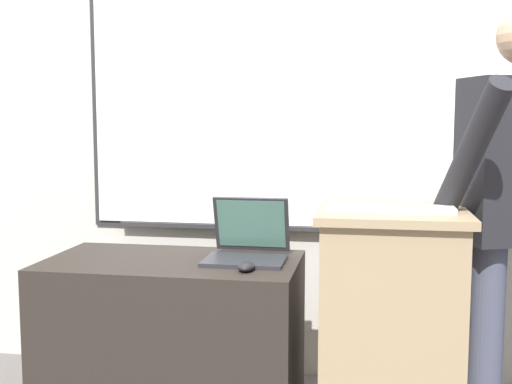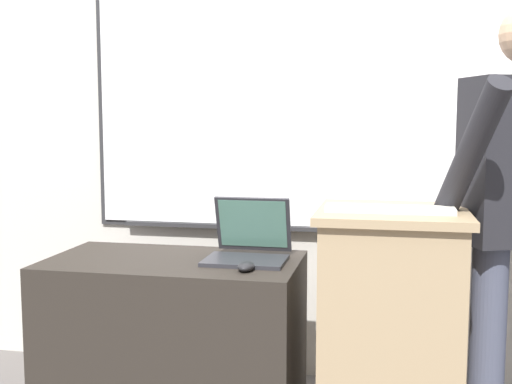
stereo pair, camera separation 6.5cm
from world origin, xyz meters
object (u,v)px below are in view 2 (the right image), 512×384
object	(u,v)px
lectern_podium	(390,336)
computer_mouse_by_laptop	(246,266)
laptop	(249,242)
side_desk	(175,345)
wireless_keyboard	(389,209)

from	to	relation	value
lectern_podium	computer_mouse_by_laptop	xyz separation A→B (m)	(-0.52, -0.07, 0.25)
lectern_podium	computer_mouse_by_laptop	distance (m)	0.58
lectern_podium	laptop	size ratio (longest dim) A/B	2.99
side_desk	lectern_podium	bearing A→B (deg)	-4.69
lectern_podium	laptop	distance (m)	0.64
side_desk	laptop	size ratio (longest dim) A/B	3.20
wireless_keyboard	computer_mouse_by_laptop	xyz separation A→B (m)	(-0.51, -0.00, -0.22)
lectern_podium	computer_mouse_by_laptop	world-z (taller)	lectern_podium
lectern_podium	side_desk	world-z (taller)	lectern_podium
lectern_podium	wireless_keyboard	distance (m)	0.48
lectern_podium	wireless_keyboard	size ratio (longest dim) A/B	2.13
side_desk	wireless_keyboard	world-z (taller)	wireless_keyboard
side_desk	computer_mouse_by_laptop	distance (m)	0.51
lectern_podium	laptop	bearing A→B (deg)	165.69
laptop	computer_mouse_by_laptop	distance (m)	0.21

